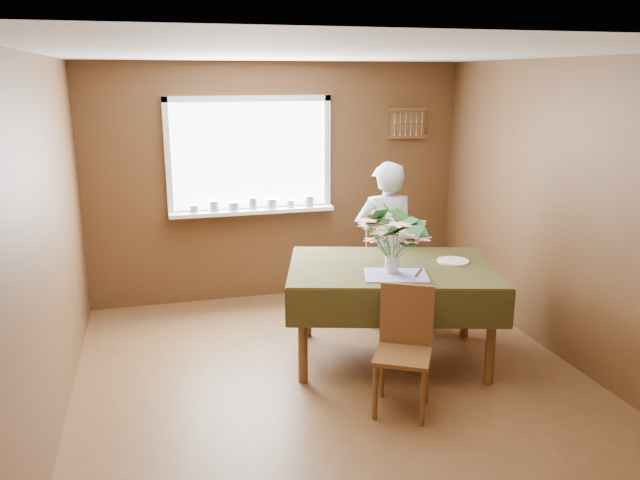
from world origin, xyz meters
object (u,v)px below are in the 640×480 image
object	(u,v)px
seated_woman	(385,245)
flower_bouquet	(393,235)
chair_near	(404,343)
dining_table	(392,277)
chair_far	(381,269)

from	to	relation	value
seated_woman	flower_bouquet	world-z (taller)	seated_woman
chair_near	seated_woman	size ratio (longest dim) A/B	0.57
dining_table	seated_woman	world-z (taller)	seated_woman
flower_bouquet	chair_near	bearing A→B (deg)	-101.82
chair_far	seated_woman	world-z (taller)	seated_woman
chair_far	chair_near	size ratio (longest dim) A/B	1.09
dining_table	chair_near	bearing A→B (deg)	-88.77
flower_bouquet	chair_far	bearing A→B (deg)	73.54
chair_far	chair_near	bearing A→B (deg)	71.32
dining_table	chair_far	xyz separation A→B (m)	(0.21, 0.82, -0.19)
chair_far	flower_bouquet	world-z (taller)	flower_bouquet
chair_near	seated_woman	distance (m)	1.62
seated_woman	chair_near	bearing A→B (deg)	76.46
dining_table	chair_near	xyz separation A→B (m)	(-0.21, -0.78, -0.23)
chair_far	flower_bouquet	distance (m)	1.21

